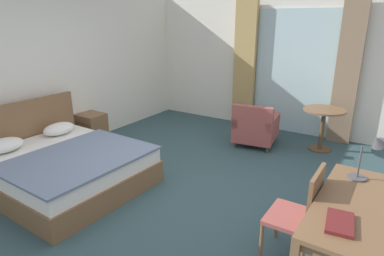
% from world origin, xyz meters
% --- Properties ---
extents(ground, '(5.67, 7.16, 0.10)m').
position_xyz_m(ground, '(0.00, 0.00, -0.05)').
color(ground, '#334C51').
extents(wall_back, '(5.27, 0.12, 2.67)m').
position_xyz_m(wall_back, '(0.00, 3.32, 1.33)').
color(wall_back, white).
rests_on(wall_back, ground).
extents(wall_left, '(0.12, 6.76, 2.67)m').
position_xyz_m(wall_left, '(-2.58, 0.00, 1.33)').
color(wall_left, white).
rests_on(wall_left, ground).
extents(balcony_glass_door, '(1.49, 0.02, 2.35)m').
position_xyz_m(balcony_glass_door, '(0.50, 3.24, 1.17)').
color(balcony_glass_door, silver).
rests_on(balcony_glass_door, ground).
extents(curtain_panel_left, '(0.45, 0.10, 2.52)m').
position_xyz_m(curtain_panel_left, '(-0.47, 3.14, 1.26)').
color(curtain_panel_left, tan).
rests_on(curtain_panel_left, ground).
extents(curtain_panel_right, '(0.40, 0.10, 2.52)m').
position_xyz_m(curtain_panel_right, '(1.47, 3.14, 1.26)').
color(curtain_panel_right, '#897056').
rests_on(curtain_panel_right, ground).
extents(bed, '(2.06, 1.82, 1.04)m').
position_xyz_m(bed, '(-1.38, -0.66, 0.28)').
color(bed, brown).
rests_on(bed, ground).
extents(nightstand, '(0.45, 0.40, 0.55)m').
position_xyz_m(nightstand, '(-2.28, 0.64, 0.28)').
color(nightstand, brown).
rests_on(nightstand, ground).
extents(writing_desk, '(0.59, 1.44, 0.77)m').
position_xyz_m(writing_desk, '(2.14, -0.48, 0.68)').
color(writing_desk, brown).
rests_on(writing_desk, ground).
extents(desk_chair, '(0.42, 0.48, 0.94)m').
position_xyz_m(desk_chair, '(1.72, -0.42, 0.52)').
color(desk_chair, '#9E4C47').
rests_on(desk_chair, ground).
extents(desk_lamp, '(0.27, 0.27, 0.44)m').
position_xyz_m(desk_lamp, '(2.17, 0.07, 1.04)').
color(desk_lamp, '#4C4C51').
rests_on(desk_lamp, writing_desk).
extents(closed_book, '(0.22, 0.34, 0.03)m').
position_xyz_m(closed_book, '(2.09, -0.86, 0.78)').
color(closed_book, maroon).
rests_on(closed_book, writing_desk).
extents(armchair_by_window, '(0.80, 0.87, 0.78)m').
position_xyz_m(armchair_by_window, '(0.23, 2.17, 0.32)').
color(armchair_by_window, '#9E4C47').
rests_on(armchair_by_window, ground).
extents(round_cafe_table, '(0.69, 0.69, 0.73)m').
position_xyz_m(round_cafe_table, '(1.28, 2.56, 0.54)').
color(round_cafe_table, brown).
rests_on(round_cafe_table, ground).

